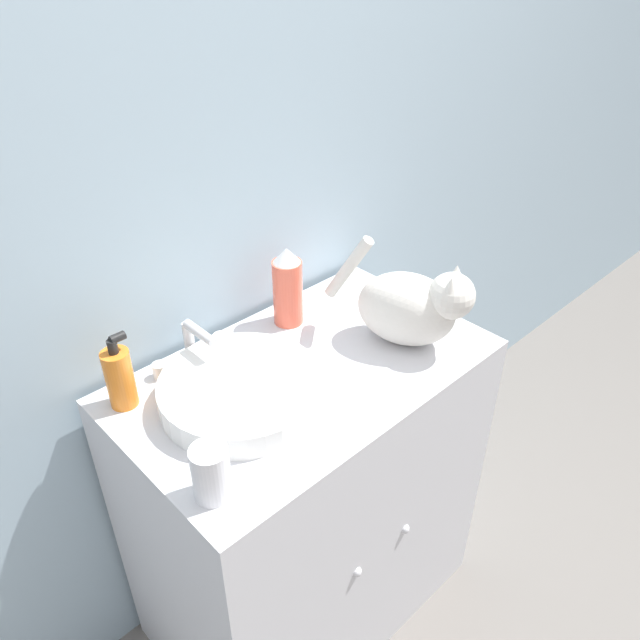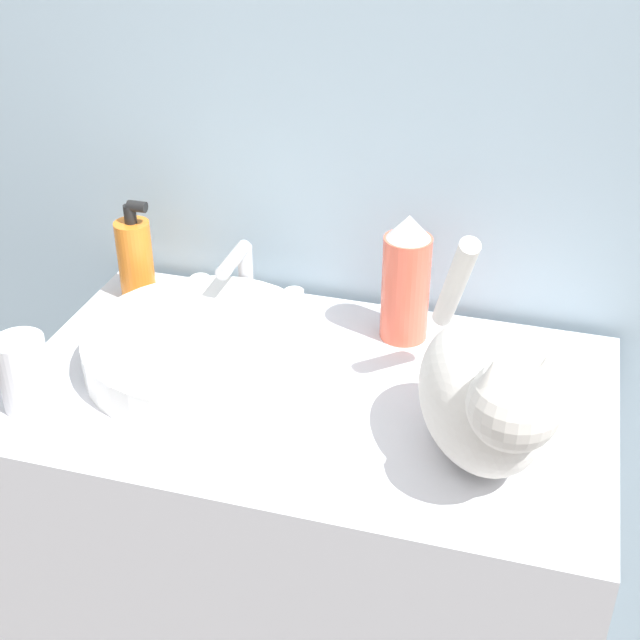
{
  "view_description": "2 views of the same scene",
  "coord_description": "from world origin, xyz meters",
  "px_view_note": "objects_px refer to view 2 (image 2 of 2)",
  "views": [
    {
      "loc": [
        -0.73,
        -0.56,
        1.74
      ],
      "look_at": [
        0.04,
        0.25,
        0.99
      ],
      "focal_mm": 35.0,
      "sensor_mm": 36.0,
      "label": 1
    },
    {
      "loc": [
        0.3,
        -0.73,
        1.61
      ],
      "look_at": [
        0.03,
        0.22,
        1.01
      ],
      "focal_mm": 50.0,
      "sensor_mm": 36.0,
      "label": 2
    }
  ],
  "objects_px": {
    "spray_bottle": "(406,279)",
    "cup": "(24,373)",
    "cat": "(487,395)",
    "soap_bottle": "(135,257)"
  },
  "relations": [
    {
      "from": "soap_bottle",
      "to": "cup",
      "type": "height_order",
      "value": "soap_bottle"
    },
    {
      "from": "cat",
      "to": "soap_bottle",
      "type": "xyz_separation_m",
      "value": [
        -0.6,
        0.27,
        -0.03
      ]
    },
    {
      "from": "spray_bottle",
      "to": "cup",
      "type": "bearing_deg",
      "value": -144.96
    },
    {
      "from": "cat",
      "to": "spray_bottle",
      "type": "bearing_deg",
      "value": -174.43
    },
    {
      "from": "spray_bottle",
      "to": "soap_bottle",
      "type": "bearing_deg",
      "value": 179.42
    },
    {
      "from": "spray_bottle",
      "to": "cat",
      "type": "bearing_deg",
      "value": -60.0
    },
    {
      "from": "spray_bottle",
      "to": "cup",
      "type": "relative_size",
      "value": 1.89
    },
    {
      "from": "cat",
      "to": "cup",
      "type": "distance_m",
      "value": 0.61
    },
    {
      "from": "cat",
      "to": "spray_bottle",
      "type": "relative_size",
      "value": 1.72
    },
    {
      "from": "cat",
      "to": "soap_bottle",
      "type": "relative_size",
      "value": 2.05
    }
  ]
}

